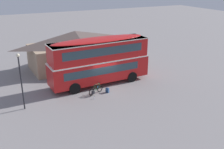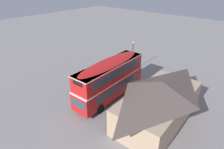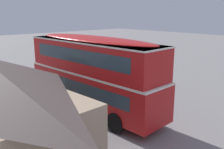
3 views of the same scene
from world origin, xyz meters
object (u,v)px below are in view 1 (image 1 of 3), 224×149
Objects in this scene: street_lamp at (21,76)px; touring_bicycle at (96,90)px; backpack_on_ground at (107,90)px; water_bottle_clear_plastic at (94,98)px; double_decker_bus at (99,59)px.

touring_bicycle is at bearing 1.08° from street_lamp.
water_bottle_clear_plastic is at bearing -155.90° from backpack_on_ground.
double_decker_bus reaches higher than touring_bicycle.
double_decker_bus is 3.47m from touring_bicycle.
backpack_on_ground reaches higher than water_bottle_clear_plastic.
touring_bicycle reaches higher than backpack_on_ground.
touring_bicycle is 3.35× the size of backpack_on_ground.
water_bottle_clear_plastic is 6.68m from street_lamp.
water_bottle_clear_plastic is (-1.66, -0.74, -0.14)m from backpack_on_ground.
street_lamp reaches higher than touring_bicycle.
street_lamp is at bearing -163.49° from double_decker_bus.
street_lamp is (-7.64, 0.05, 2.70)m from backpack_on_ground.
touring_bicycle is (-1.40, -2.22, -2.27)m from double_decker_bus.
double_decker_bus is 3.39m from backpack_on_ground.
double_decker_bus is 42.41× the size of water_bottle_clear_plastic.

